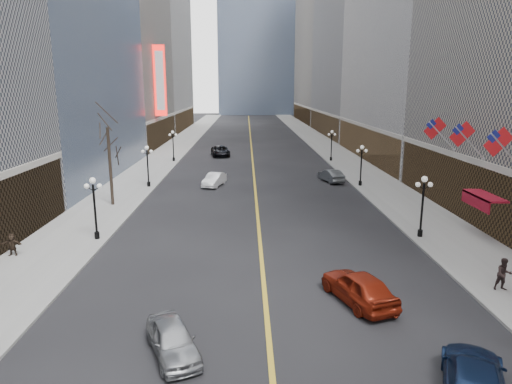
{
  "coord_description": "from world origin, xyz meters",
  "views": [
    {
      "loc": [
        -0.96,
        -1.7,
        10.82
      ],
      "look_at": [
        -0.56,
        16.76,
        6.59
      ],
      "focal_mm": 32.0,
      "sensor_mm": 36.0,
      "label": 1
    }
  ],
  "objects_px": {
    "streetlamp_east_1": "(423,200)",
    "car_sb_far": "(331,176)",
    "streetlamp_west_1": "(94,202)",
    "car_sb_mid": "(359,287)",
    "streetlamp_west_2": "(148,162)",
    "car_nb_near": "(173,339)",
    "car_sb_near": "(474,379)",
    "streetlamp_west_3": "(173,143)",
    "car_nb_mid": "(214,180)",
    "streetlamp_east_2": "(361,161)",
    "car_nb_far": "(221,151)",
    "streetlamp_east_3": "(332,142)"
  },
  "relations": [
    {
      "from": "streetlamp_east_1",
      "to": "car_sb_far",
      "type": "height_order",
      "value": "streetlamp_east_1"
    },
    {
      "from": "streetlamp_west_1",
      "to": "car_sb_mid",
      "type": "xyz_separation_m",
      "value": [
        16.59,
        -10.12,
        -2.05
      ]
    },
    {
      "from": "streetlamp_west_1",
      "to": "streetlamp_west_2",
      "type": "height_order",
      "value": "same"
    },
    {
      "from": "streetlamp_east_1",
      "to": "streetlamp_west_2",
      "type": "height_order",
      "value": "same"
    },
    {
      "from": "car_nb_near",
      "to": "car_sb_near",
      "type": "xyz_separation_m",
      "value": [
        11.09,
        -2.98,
        0.06
      ]
    },
    {
      "from": "streetlamp_west_3",
      "to": "car_nb_mid",
      "type": "relative_size",
      "value": 1.02
    },
    {
      "from": "streetlamp_east_2",
      "to": "car_sb_far",
      "type": "height_order",
      "value": "streetlamp_east_2"
    },
    {
      "from": "car_nb_far",
      "to": "car_nb_mid",
      "type": "bearing_deg",
      "value": -96.91
    },
    {
      "from": "streetlamp_west_2",
      "to": "car_nb_near",
      "type": "xyz_separation_m",
      "value": [
        7.77,
        -32.68,
        -2.2
      ]
    },
    {
      "from": "streetlamp_west_1",
      "to": "car_nb_far",
      "type": "relative_size",
      "value": 0.76
    },
    {
      "from": "streetlamp_east_3",
      "to": "streetlamp_west_2",
      "type": "xyz_separation_m",
      "value": [
        -23.6,
        -18.0,
        0.0
      ]
    },
    {
      "from": "streetlamp_east_3",
      "to": "car_nb_near",
      "type": "distance_m",
      "value": 53.14
    },
    {
      "from": "car_nb_far",
      "to": "car_sb_near",
      "type": "xyz_separation_m",
      "value": [
        12.19,
        -59.47,
        -0.06
      ]
    },
    {
      "from": "streetlamp_east_1",
      "to": "car_nb_far",
      "type": "relative_size",
      "value": 0.76
    },
    {
      "from": "streetlamp_east_2",
      "to": "car_sb_mid",
      "type": "relative_size",
      "value": 0.91
    },
    {
      "from": "car_nb_mid",
      "to": "streetlamp_west_1",
      "type": "bearing_deg",
      "value": -95.49
    },
    {
      "from": "streetlamp_east_1",
      "to": "streetlamp_west_3",
      "type": "bearing_deg",
      "value": 123.25
    },
    {
      "from": "car_nb_near",
      "to": "car_sb_far",
      "type": "relative_size",
      "value": 0.91
    },
    {
      "from": "streetlamp_east_1",
      "to": "car_nb_mid",
      "type": "distance_m",
      "value": 24.95
    },
    {
      "from": "streetlamp_east_3",
      "to": "car_sb_near",
      "type": "xyz_separation_m",
      "value": [
        -4.74,
        -53.66,
        -2.14
      ]
    },
    {
      "from": "streetlamp_west_3",
      "to": "car_nb_mid",
      "type": "bearing_deg",
      "value": -67.32
    },
    {
      "from": "streetlamp_east_1",
      "to": "streetlamp_east_2",
      "type": "distance_m",
      "value": 18.0
    },
    {
      "from": "streetlamp_east_1",
      "to": "streetlamp_east_3",
      "type": "distance_m",
      "value": 36.0
    },
    {
      "from": "streetlamp_west_2",
      "to": "car_nb_near",
      "type": "bearing_deg",
      "value": -76.63
    },
    {
      "from": "streetlamp_east_3",
      "to": "streetlamp_west_1",
      "type": "height_order",
      "value": "same"
    },
    {
      "from": "streetlamp_east_1",
      "to": "car_sb_near",
      "type": "xyz_separation_m",
      "value": [
        -4.74,
        -17.66,
        -2.14
      ]
    },
    {
      "from": "streetlamp_east_2",
      "to": "streetlamp_west_3",
      "type": "relative_size",
      "value": 1.0
    },
    {
      "from": "streetlamp_east_2",
      "to": "car_nb_mid",
      "type": "height_order",
      "value": "streetlamp_east_2"
    },
    {
      "from": "car_nb_far",
      "to": "car_sb_far",
      "type": "bearing_deg",
      "value": -64.44
    },
    {
      "from": "streetlamp_west_1",
      "to": "car_sb_near",
      "type": "xyz_separation_m",
      "value": [
        18.86,
        -17.66,
        -2.14
      ]
    },
    {
      "from": "streetlamp_east_3",
      "to": "streetlamp_west_3",
      "type": "distance_m",
      "value": 23.6
    },
    {
      "from": "car_nb_near",
      "to": "car_sb_near",
      "type": "relative_size",
      "value": 0.78
    },
    {
      "from": "streetlamp_east_1",
      "to": "car_sb_near",
      "type": "bearing_deg",
      "value": -105.03
    },
    {
      "from": "streetlamp_east_2",
      "to": "car_sb_far",
      "type": "xyz_separation_m",
      "value": [
        -2.8,
        2.76,
        -2.16
      ]
    },
    {
      "from": "streetlamp_west_1",
      "to": "streetlamp_west_3",
      "type": "xyz_separation_m",
      "value": [
        0.0,
        36.0,
        0.0
      ]
    },
    {
      "from": "streetlamp_west_3",
      "to": "car_nb_far",
      "type": "height_order",
      "value": "streetlamp_west_3"
    },
    {
      "from": "streetlamp_west_3",
      "to": "car_sb_mid",
      "type": "distance_m",
      "value": 49.05
    },
    {
      "from": "streetlamp_west_1",
      "to": "streetlamp_west_2",
      "type": "relative_size",
      "value": 1.0
    },
    {
      "from": "car_nb_far",
      "to": "car_sb_near",
      "type": "relative_size",
      "value": 1.12
    },
    {
      "from": "streetlamp_west_1",
      "to": "car_sb_far",
      "type": "relative_size",
      "value": 1.0
    },
    {
      "from": "streetlamp_east_1",
      "to": "streetlamp_east_3",
      "type": "relative_size",
      "value": 1.0
    },
    {
      "from": "streetlamp_east_3",
      "to": "car_sb_near",
      "type": "height_order",
      "value": "streetlamp_east_3"
    },
    {
      "from": "car_sb_mid",
      "to": "streetlamp_west_3",
      "type": "bearing_deg",
      "value": -89.9
    },
    {
      "from": "car_sb_near",
      "to": "car_sb_far",
      "type": "relative_size",
      "value": 1.17
    },
    {
      "from": "car_nb_mid",
      "to": "streetlamp_east_1",
      "type": "bearing_deg",
      "value": -33.14
    },
    {
      "from": "car_nb_near",
      "to": "car_sb_mid",
      "type": "relative_size",
      "value": 0.83
    },
    {
      "from": "streetlamp_east_3",
      "to": "streetlamp_west_2",
      "type": "bearing_deg",
      "value": -142.67
    },
    {
      "from": "car_sb_mid",
      "to": "streetlamp_west_1",
      "type": "bearing_deg",
      "value": -51.06
    },
    {
      "from": "streetlamp_west_3",
      "to": "streetlamp_west_2",
      "type": "bearing_deg",
      "value": -90.0
    },
    {
      "from": "streetlamp_west_2",
      "to": "car_nb_far",
      "type": "relative_size",
      "value": 0.76
    }
  ]
}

